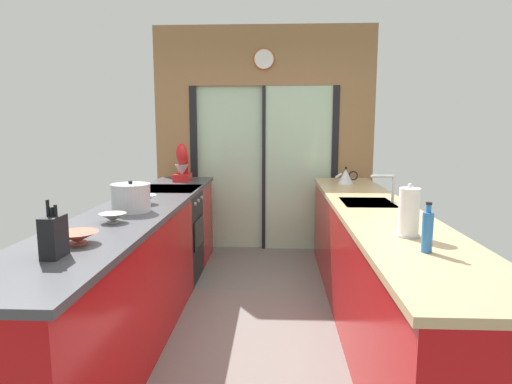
{
  "coord_description": "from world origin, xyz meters",
  "views": [
    {
      "loc": [
        0.15,
        -2.96,
        1.54
      ],
      "look_at": [
        -0.02,
        0.81,
        0.96
      ],
      "focal_mm": 30.71,
      "sensor_mm": 36.0,
      "label": 1
    }
  ],
  "objects_px": {
    "mixing_bowl_mid": "(113,217)",
    "knife_block": "(54,236)",
    "kettle": "(346,176)",
    "stand_mixer": "(182,166)",
    "soap_bottle": "(427,231)",
    "mixing_bowl_near": "(77,237)",
    "paper_towel_roll": "(409,213)",
    "oven_range": "(170,234)",
    "mixing_bowl_far": "(144,199)",
    "stock_pot": "(131,198)"
  },
  "relations": [
    {
      "from": "stock_pot",
      "to": "soap_bottle",
      "type": "bearing_deg",
      "value": -27.84
    },
    {
      "from": "soap_bottle",
      "to": "kettle",
      "type": "bearing_deg",
      "value": 89.96
    },
    {
      "from": "stand_mixer",
      "to": "kettle",
      "type": "bearing_deg",
      "value": -4.66
    },
    {
      "from": "mixing_bowl_near",
      "to": "kettle",
      "type": "height_order",
      "value": "kettle"
    },
    {
      "from": "mixing_bowl_far",
      "to": "stock_pot",
      "type": "relative_size",
      "value": 0.71
    },
    {
      "from": "knife_block",
      "to": "kettle",
      "type": "height_order",
      "value": "knife_block"
    },
    {
      "from": "oven_range",
      "to": "mixing_bowl_far",
      "type": "relative_size",
      "value": 4.64
    },
    {
      "from": "kettle",
      "to": "paper_towel_roll",
      "type": "xyz_separation_m",
      "value": [
        -0.0,
        -2.23,
        0.06
      ]
    },
    {
      "from": "oven_range",
      "to": "mixing_bowl_far",
      "type": "distance_m",
      "value": 1.0
    },
    {
      "from": "paper_towel_roll",
      "to": "oven_range",
      "type": "bearing_deg",
      "value": 135.06
    },
    {
      "from": "oven_range",
      "to": "knife_block",
      "type": "height_order",
      "value": "knife_block"
    },
    {
      "from": "soap_bottle",
      "to": "paper_towel_roll",
      "type": "distance_m",
      "value": 0.31
    },
    {
      "from": "stand_mixer",
      "to": "soap_bottle",
      "type": "bearing_deg",
      "value": -56.44
    },
    {
      "from": "mixing_bowl_near",
      "to": "stand_mixer",
      "type": "xyz_separation_m",
      "value": [
        0.0,
        2.61,
        0.13
      ]
    },
    {
      "from": "mixing_bowl_near",
      "to": "stock_pot",
      "type": "xyz_separation_m",
      "value": [
        0.0,
        0.87,
        0.07
      ]
    },
    {
      "from": "mixing_bowl_mid",
      "to": "stand_mixer",
      "type": "distance_m",
      "value": 2.11
    },
    {
      "from": "stock_pot",
      "to": "paper_towel_roll",
      "type": "xyz_separation_m",
      "value": [
        1.78,
        -0.63,
        0.04
      ]
    },
    {
      "from": "mixing_bowl_near",
      "to": "mixing_bowl_mid",
      "type": "height_order",
      "value": "mixing_bowl_near"
    },
    {
      "from": "mixing_bowl_mid",
      "to": "stand_mixer",
      "type": "relative_size",
      "value": 0.41
    },
    {
      "from": "mixing_bowl_near",
      "to": "stand_mixer",
      "type": "height_order",
      "value": "stand_mixer"
    },
    {
      "from": "oven_range",
      "to": "stand_mixer",
      "type": "relative_size",
      "value": 2.19
    },
    {
      "from": "mixing_bowl_mid",
      "to": "paper_towel_roll",
      "type": "height_order",
      "value": "paper_towel_roll"
    },
    {
      "from": "oven_range",
      "to": "paper_towel_roll",
      "type": "bearing_deg",
      "value": -44.94
    },
    {
      "from": "paper_towel_roll",
      "to": "mixing_bowl_far",
      "type": "bearing_deg",
      "value": 152.53
    },
    {
      "from": "knife_block",
      "to": "mixing_bowl_mid",
      "type": "bearing_deg",
      "value": 90.0
    },
    {
      "from": "kettle",
      "to": "mixing_bowl_far",
      "type": "bearing_deg",
      "value": -143.76
    },
    {
      "from": "oven_range",
      "to": "knife_block",
      "type": "xyz_separation_m",
      "value": [
        0.02,
        -2.27,
        0.57
      ]
    },
    {
      "from": "kettle",
      "to": "soap_bottle",
      "type": "distance_m",
      "value": 2.54
    },
    {
      "from": "oven_range",
      "to": "paper_towel_roll",
      "type": "distance_m",
      "value": 2.61
    },
    {
      "from": "kettle",
      "to": "soap_bottle",
      "type": "xyz_separation_m",
      "value": [
        -0.0,
        -2.54,
        0.03
      ]
    },
    {
      "from": "knife_block",
      "to": "soap_bottle",
      "type": "height_order",
      "value": "knife_block"
    },
    {
      "from": "mixing_bowl_near",
      "to": "kettle",
      "type": "distance_m",
      "value": 3.04
    },
    {
      "from": "mixing_bowl_far",
      "to": "paper_towel_roll",
      "type": "relative_size",
      "value": 0.66
    },
    {
      "from": "knife_block",
      "to": "paper_towel_roll",
      "type": "relative_size",
      "value": 0.91
    },
    {
      "from": "mixing_bowl_far",
      "to": "paper_towel_roll",
      "type": "xyz_separation_m",
      "value": [
        1.78,
        -0.93,
        0.1
      ]
    },
    {
      "from": "soap_bottle",
      "to": "paper_towel_roll",
      "type": "bearing_deg",
      "value": 90.0
    },
    {
      "from": "mixing_bowl_mid",
      "to": "stock_pot",
      "type": "height_order",
      "value": "stock_pot"
    },
    {
      "from": "kettle",
      "to": "soap_bottle",
      "type": "height_order",
      "value": "soap_bottle"
    },
    {
      "from": "oven_range",
      "to": "kettle",
      "type": "xyz_separation_m",
      "value": [
        1.8,
        0.44,
        0.54
      ]
    },
    {
      "from": "oven_range",
      "to": "soap_bottle",
      "type": "height_order",
      "value": "soap_bottle"
    },
    {
      "from": "kettle",
      "to": "paper_towel_roll",
      "type": "distance_m",
      "value": 2.23
    },
    {
      "from": "mixing_bowl_mid",
      "to": "knife_block",
      "type": "height_order",
      "value": "knife_block"
    },
    {
      "from": "mixing_bowl_far",
      "to": "stock_pot",
      "type": "distance_m",
      "value": 0.3
    },
    {
      "from": "kettle",
      "to": "mixing_bowl_mid",
      "type": "bearing_deg",
      "value": -132.26
    },
    {
      "from": "oven_range",
      "to": "mixing_bowl_near",
      "type": "distance_m",
      "value": 2.09
    },
    {
      "from": "oven_range",
      "to": "soap_bottle",
      "type": "distance_m",
      "value": 2.82
    },
    {
      "from": "mixing_bowl_near",
      "to": "mixing_bowl_far",
      "type": "xyz_separation_m",
      "value": [
        0.0,
        1.16,
        0.01
      ]
    },
    {
      "from": "knife_block",
      "to": "kettle",
      "type": "relative_size",
      "value": 1.13
    },
    {
      "from": "stand_mixer",
      "to": "paper_towel_roll",
      "type": "xyz_separation_m",
      "value": [
        1.78,
        -2.38,
        -0.03
      ]
    },
    {
      "from": "soap_bottle",
      "to": "paper_towel_roll",
      "type": "xyz_separation_m",
      "value": [
        -0.0,
        0.31,
        0.03
      ]
    }
  ]
}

